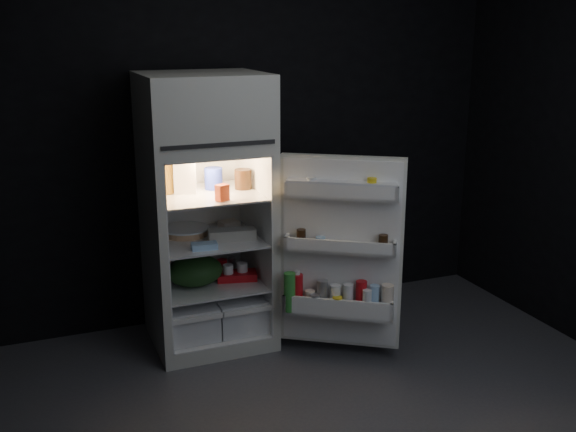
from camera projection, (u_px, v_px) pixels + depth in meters
name	position (u px, v px, depth m)	size (l,w,h in m)	color
floor	(330.00, 432.00, 3.54)	(4.00, 3.40, 0.00)	#48484D
wall_back	(230.00, 131.00, 4.69)	(4.00, 0.00, 2.70)	black
refrigerator	(205.00, 202.00, 4.35)	(0.76, 0.71, 1.78)	silver
fridge_door	(340.00, 258.00, 4.15)	(0.71, 0.56, 1.22)	silver
milk_jug	(185.00, 174.00, 4.29)	(0.14, 0.14, 0.24)	white
mayo_jar	(213.00, 178.00, 4.39)	(0.12, 0.12, 0.14)	#1D2C9F
jam_jar	(243.00, 179.00, 4.39)	(0.11, 0.11, 0.13)	black
amber_bottle	(167.00, 177.00, 4.26)	(0.08, 0.08, 0.22)	#B57C1D
small_carton	(222.00, 193.00, 4.10)	(0.07, 0.06, 0.10)	red
egg_carton	(232.00, 234.00, 4.33)	(0.30, 0.11, 0.07)	#9B988D
pie	(186.00, 232.00, 4.44)	(0.29, 0.29, 0.04)	tan
flat_package	(204.00, 246.00, 4.15)	(0.16, 0.08, 0.04)	#98C3EB
wrapped_pkg	(229.00, 224.00, 4.59)	(0.12, 0.10, 0.05)	beige
produce_bag	(195.00, 271.00, 4.37)	(0.36, 0.31, 0.20)	#193815
yogurt_tray	(237.00, 276.00, 4.48)	(0.26, 0.14, 0.05)	red
small_can_red	(222.00, 266.00, 4.61)	(0.07, 0.07, 0.09)	red
small_can_silver	(232.00, 263.00, 4.66)	(0.06, 0.06, 0.09)	#B8B9BD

